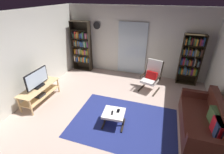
# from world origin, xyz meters

# --- Properties ---
(ground_plane) EXTENTS (7.02, 7.02, 0.00)m
(ground_plane) POSITION_xyz_m (0.00, 0.00, 0.00)
(ground_plane) COLOR #BFA698
(wall_back) EXTENTS (5.60, 0.06, 2.60)m
(wall_back) POSITION_xyz_m (0.00, 2.90, 1.30)
(wall_back) COLOR silver
(wall_back) RESTS_ON ground
(wall_left) EXTENTS (0.06, 6.00, 2.60)m
(wall_left) POSITION_xyz_m (-2.70, 0.00, 1.30)
(wall_left) COLOR silver
(wall_left) RESTS_ON ground
(glass_door_panel) EXTENTS (1.10, 0.01, 2.00)m
(glass_door_panel) POSITION_xyz_m (-0.10, 2.83, 1.05)
(glass_door_panel) COLOR silver
(area_rug) EXTENTS (2.63, 1.90, 0.01)m
(area_rug) POSITION_xyz_m (0.35, -0.04, 0.00)
(area_rug) COLOR navy
(area_rug) RESTS_ON ground
(tv_stand) EXTENTS (0.49, 1.34, 0.51)m
(tv_stand) POSITION_xyz_m (-2.28, 0.07, 0.34)
(tv_stand) COLOR tan
(tv_stand) RESTS_ON ground
(television) EXTENTS (0.20, 0.84, 0.52)m
(television) POSITION_xyz_m (-2.28, 0.08, 0.76)
(television) COLOR black
(television) RESTS_ON tv_stand
(bookshelf_near_tv) EXTENTS (0.77, 0.30, 2.02)m
(bookshelf_near_tv) POSITION_xyz_m (-2.15, 2.63, 1.00)
(bookshelf_near_tv) COLOR black
(bookshelf_near_tv) RESTS_ON ground
(bookshelf_near_sofa) EXTENTS (0.68, 0.30, 1.80)m
(bookshelf_near_sofa) POSITION_xyz_m (1.99, 2.69, 0.96)
(bookshelf_near_sofa) COLOR black
(bookshelf_near_sofa) RESTS_ON ground
(leather_sofa) EXTENTS (0.83, 1.86, 0.81)m
(leather_sofa) POSITION_xyz_m (2.20, 0.24, 0.30)
(leather_sofa) COLOR #53241A
(leather_sofa) RESTS_ON ground
(lounge_armchair) EXTENTS (0.72, 0.78, 1.02)m
(lounge_armchair) POSITION_xyz_m (0.82, 1.86, 0.53)
(lounge_armchair) COLOR black
(lounge_armchair) RESTS_ON ground
(ottoman) EXTENTS (0.56, 0.52, 0.39)m
(ottoman) POSITION_xyz_m (0.13, -0.19, 0.32)
(ottoman) COLOR white
(ottoman) RESTS_ON ground
(tv_remote) EXTENTS (0.06, 0.15, 0.02)m
(tv_remote) POSITION_xyz_m (0.10, -0.22, 0.40)
(tv_remote) COLOR black
(tv_remote) RESTS_ON ottoman
(cell_phone) EXTENTS (0.08, 0.14, 0.01)m
(cell_phone) POSITION_xyz_m (0.22, -0.10, 0.39)
(cell_phone) COLOR black
(cell_phone) RESTS_ON ottoman
(wall_clock) EXTENTS (0.29, 0.03, 0.29)m
(wall_clock) POSITION_xyz_m (-1.52, 2.82, 1.85)
(wall_clock) COLOR silver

